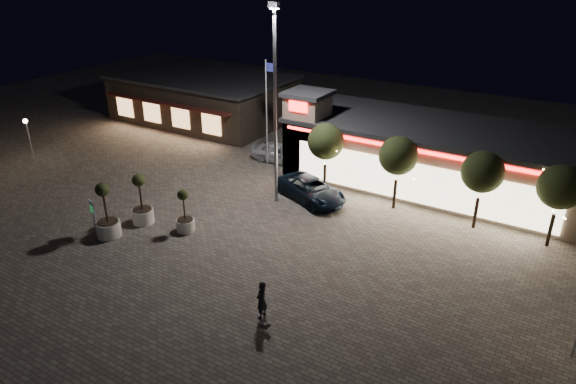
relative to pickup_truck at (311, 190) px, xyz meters
The scene contains 18 objects.
ground 10.10m from the pickup_truck, 112.73° to the right, with size 90.00×90.00×0.00m, color #6F6559.
retail_building 8.73m from the pickup_truck, 49.29° to the left, with size 20.40×8.40×6.10m.
restaurant_building 20.89m from the pickup_truck, 149.17° to the left, with size 16.40×11.00×4.30m.
floodlight_pole 6.69m from the pickup_truck, 145.67° to the right, with size 0.60×0.40×12.38m.
flagpole 7.96m from the pickup_truck, 147.40° to the left, with size 0.95×0.10×8.00m.
lamp_post_west 22.59m from the pickup_truck, 166.41° to the right, with size 0.36×0.36×3.48m.
string_tree_a 3.30m from the pickup_truck, 86.41° to the left, with size 2.42×2.42×4.79m.
string_tree_b 6.08m from the pickup_truck, 18.48° to the left, with size 2.42×2.42×4.79m.
string_tree_c 10.63m from the pickup_truck, ahead, with size 2.42×2.42×4.79m.
string_tree_d 14.49m from the pickup_truck, ahead, with size 2.42×2.42×4.79m.
pickup_truck is the anchor object (origin of this frame).
white_sedan 7.16m from the pickup_truck, 139.41° to the left, with size 1.80×4.48×1.53m, color silver.
pedestrian 12.41m from the pickup_truck, 71.05° to the right, with size 0.67×0.44×1.84m, color black.
dog 13.30m from the pickup_truck, 69.32° to the right, with size 0.55×0.23×0.30m.
planter_left 10.74m from the pickup_truck, 131.42° to the right, with size 1.28×1.28×3.15m.
planter_mid 12.75m from the pickup_truck, 126.29° to the right, with size 1.36×1.36×3.34m.
planter_right 8.61m from the pickup_truck, 119.30° to the right, with size 1.07×1.07×2.64m.
valet_sign 13.48m from the pickup_truck, 128.15° to the right, with size 0.69×0.31×2.15m.
Camera 1 is at (18.56, -17.62, 14.71)m, focal length 32.00 mm.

